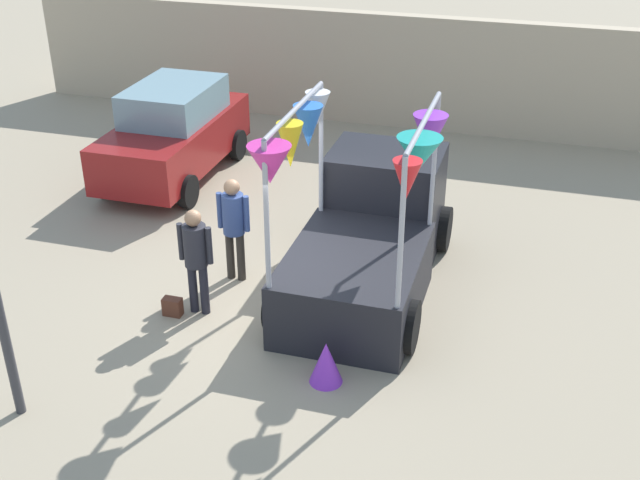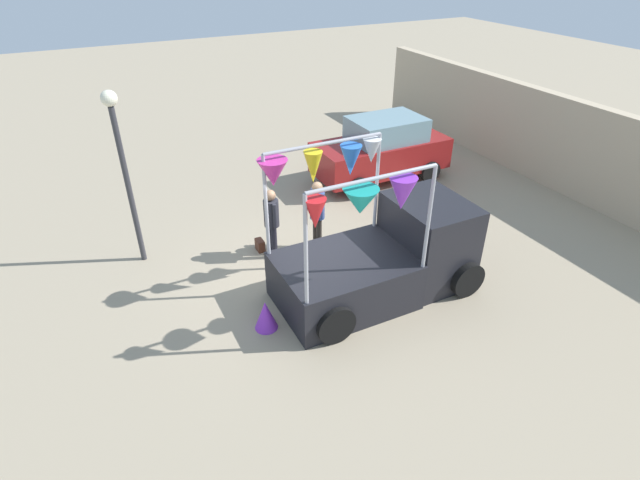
{
  "view_description": "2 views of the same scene",
  "coord_description": "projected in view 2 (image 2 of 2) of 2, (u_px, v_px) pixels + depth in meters",
  "views": [
    {
      "loc": [
        3.59,
        -9.66,
        6.57
      ],
      "look_at": [
        0.8,
        -0.26,
        1.34
      ],
      "focal_mm": 45.0,
      "sensor_mm": 36.0,
      "label": 1
    },
    {
      "loc": [
        8.19,
        -3.93,
        6.38
      ],
      "look_at": [
        0.7,
        -0.17,
        1.24
      ],
      "focal_mm": 28.0,
      "sensor_mm": 36.0,
      "label": 2
    }
  ],
  "objects": [
    {
      "name": "street_lamp",
      "position": [
        122.0,
        156.0,
        10.18
      ],
      "size": [
        0.32,
        0.32,
        3.86
      ],
      "color": "#333338",
      "rests_on": "ground"
    },
    {
      "name": "handbag",
      "position": [
        260.0,
        245.0,
        11.74
      ],
      "size": [
        0.28,
        0.16,
        0.28
      ],
      "primitive_type": "cube",
      "color": "#592D1E",
      "rests_on": "ground"
    },
    {
      "name": "person_vendor",
      "position": [
        317.0,
        209.0,
        11.37
      ],
      "size": [
        0.53,
        0.34,
        1.71
      ],
      "color": "#2D2823",
      "rests_on": "ground"
    },
    {
      "name": "brick_boundary_wall",
      "position": [
        586.0,
        153.0,
        13.57
      ],
      "size": [
        18.0,
        0.36,
        2.6
      ],
      "primitive_type": "cube",
      "color": "tan",
      "rests_on": "ground"
    },
    {
      "name": "vendor_truck",
      "position": [
        387.0,
        252.0,
        10.11
      ],
      "size": [
        2.51,
        4.14,
        3.11
      ],
      "color": "black",
      "rests_on": "ground"
    },
    {
      "name": "person_customer",
      "position": [
        272.0,
        217.0,
        11.09
      ],
      "size": [
        0.53,
        0.34,
        1.68
      ],
      "color": "black",
      "rests_on": "ground"
    },
    {
      "name": "ground_plane",
      "position": [
        313.0,
        271.0,
        11.07
      ],
      "size": [
        60.0,
        60.0,
        0.0
      ],
      "primitive_type": "plane",
      "color": "gray"
    },
    {
      "name": "parked_car",
      "position": [
        382.0,
        149.0,
        14.8
      ],
      "size": [
        1.88,
        4.0,
        1.88
      ],
      "color": "maroon",
      "rests_on": "ground"
    },
    {
      "name": "folded_kite_bundle_violet",
      "position": [
        266.0,
        315.0,
        9.34
      ],
      "size": [
        0.57,
        0.57,
        0.6
      ],
      "primitive_type": "cone",
      "rotation": [
        0.0,
        0.0,
        1.19
      ],
      "color": "purple",
      "rests_on": "ground"
    }
  ]
}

